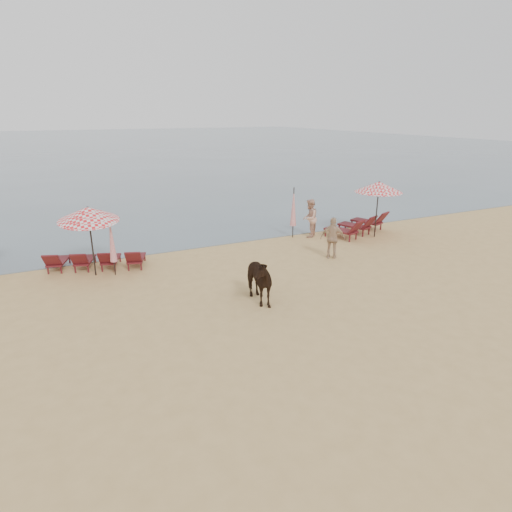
{
  "coord_description": "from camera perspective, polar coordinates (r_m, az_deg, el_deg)",
  "views": [
    {
      "loc": [
        -5.9,
        -7.36,
        5.74
      ],
      "look_at": [
        0.0,
        5.0,
        1.1
      ],
      "focal_mm": 30.0,
      "sensor_mm": 36.0,
      "label": 1
    }
  ],
  "objects": [
    {
      "name": "beachgoer_right_a",
      "position": [
        20.63,
        7.18,
        5.03
      ],
      "size": [
        1.12,
        1.12,
        1.83
      ],
      "primitive_type": "imported",
      "rotation": [
        0.0,
        0.0,
        3.92
      ],
      "color": "tan",
      "rests_on": "ground"
    },
    {
      "name": "lounger_cluster_right",
      "position": [
        21.62,
        13.53,
        4.08
      ],
      "size": [
        3.54,
        2.81,
        0.68
      ],
      "rotation": [
        0.0,
        0.0,
        0.37
      ],
      "color": "maroon",
      "rests_on": "ground"
    },
    {
      "name": "umbrella_closed_left",
      "position": [
        16.28,
        -18.69,
        1.98
      ],
      "size": [
        0.26,
        0.26,
        2.16
      ],
      "rotation": [
        0.0,
        0.0,
        0.18
      ],
      "color": "black",
      "rests_on": "ground"
    },
    {
      "name": "sea",
      "position": [
        87.75,
        -22.26,
        13.62
      ],
      "size": [
        160.0,
        140.0,
        0.06
      ],
      "primitive_type": "cube",
      "color": "#51606B",
      "rests_on": "ground"
    },
    {
      "name": "lounger_cluster_left",
      "position": [
        17.41,
        -20.5,
        -0.43
      ],
      "size": [
        3.78,
        2.52,
        0.55
      ],
      "rotation": [
        0.0,
        0.0,
        -0.33
      ],
      "color": "maroon",
      "rests_on": "ground"
    },
    {
      "name": "umbrella_open_right",
      "position": [
        20.94,
        16.07,
        8.84
      ],
      "size": [
        2.19,
        2.19,
        2.68
      ],
      "rotation": [
        0.0,
        0.0,
        -0.25
      ],
      "color": "black",
      "rests_on": "ground"
    },
    {
      "name": "cow",
      "position": [
        13.37,
        -0.1,
        -3.07
      ],
      "size": [
        0.86,
        1.85,
        1.56
      ],
      "primitive_type": "imported",
      "rotation": [
        0.0,
        0.0,
        -0.01
      ],
      "color": "black",
      "rests_on": "ground"
    },
    {
      "name": "umbrella_closed_right",
      "position": [
        20.28,
        5.02,
        6.52
      ],
      "size": [
        0.29,
        0.29,
        2.41
      ],
      "rotation": [
        0.0,
        0.0,
        0.23
      ],
      "color": "black",
      "rests_on": "ground"
    },
    {
      "name": "umbrella_open_left_b",
      "position": [
        16.25,
        -21.48,
        5.25
      ],
      "size": [
        2.1,
        2.14,
        2.68
      ],
      "rotation": [
        0.0,
        0.0,
        0.07
      ],
      "color": "black",
      "rests_on": "ground"
    },
    {
      "name": "ground",
      "position": [
        11.04,
        11.55,
        -13.03
      ],
      "size": [
        120.0,
        120.0,
        0.0
      ],
      "primitive_type": "plane",
      "color": "tan",
      "rests_on": "ground"
    },
    {
      "name": "beachgoer_right_b",
      "position": [
        17.67,
        10.2,
        2.37
      ],
      "size": [
        1.05,
        0.95,
        1.71
      ],
      "primitive_type": "imported",
      "rotation": [
        0.0,
        0.0,
        2.47
      ],
      "color": "tan",
      "rests_on": "ground"
    }
  ]
}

